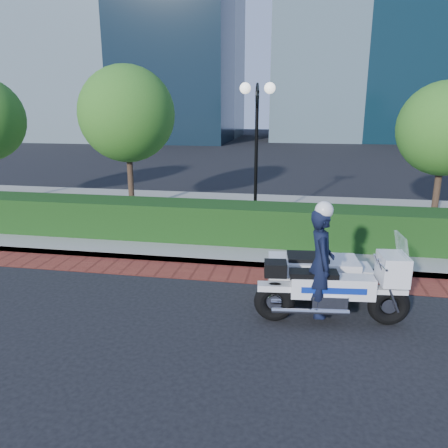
% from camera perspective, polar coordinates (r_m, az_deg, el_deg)
% --- Properties ---
extents(ground, '(120.00, 120.00, 0.00)m').
position_cam_1_polar(ground, '(8.92, -6.15, -9.70)').
color(ground, black).
rests_on(ground, ground).
extents(brick_strip, '(60.00, 1.00, 0.01)m').
position_cam_1_polar(brick_strip, '(10.24, -3.82, -6.18)').
color(brick_strip, maroon).
rests_on(brick_strip, ground).
extents(sidewalk, '(60.00, 8.00, 0.15)m').
position_cam_1_polar(sidewalk, '(14.41, 0.42, 0.58)').
color(sidewalk, gray).
rests_on(sidewalk, ground).
extents(hedge_main, '(18.00, 1.20, 1.00)m').
position_cam_1_polar(hedge_main, '(11.99, -1.49, 0.33)').
color(hedge_main, black).
rests_on(hedge_main, sidewalk).
extents(lamppost, '(1.02, 0.70, 4.21)m').
position_cam_1_polar(lamppost, '(13.03, 4.28, 11.82)').
color(lamppost, black).
rests_on(lamppost, sidewalk).
extents(tree_b, '(3.20, 3.20, 4.89)m').
position_cam_1_polar(tree_b, '(15.39, -12.57, 13.83)').
color(tree_b, '#332319').
rests_on(tree_b, sidewalk).
extents(tree_c, '(2.80, 2.80, 4.30)m').
position_cam_1_polar(tree_c, '(14.85, 26.90, 11.02)').
color(tree_c, '#332319').
rests_on(tree_c, sidewalk).
extents(police_motorcycle, '(2.74, 1.94, 2.21)m').
position_cam_1_polar(police_motorcycle, '(8.25, 12.77, -6.43)').
color(police_motorcycle, black).
rests_on(police_motorcycle, ground).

